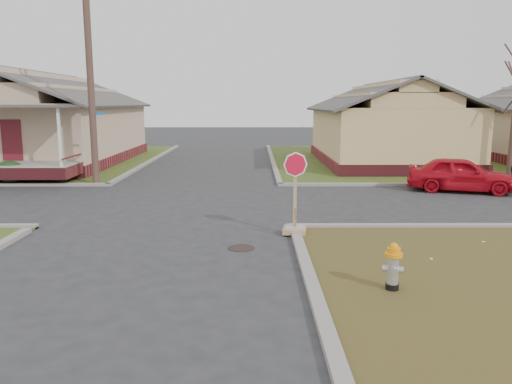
{
  "coord_description": "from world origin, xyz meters",
  "views": [
    {
      "loc": [
        2.52,
        -12.01,
        3.43
      ],
      "look_at": [
        2.56,
        1.0,
        1.1
      ],
      "focal_mm": 35.0,
      "sensor_mm": 36.0,
      "label": 1
    }
  ],
  "objects_px": {
    "fire_hydrant": "(393,264)",
    "utility_pole": "(90,72)",
    "stop_sign": "(295,216)",
    "red_sedan": "(461,174)"
  },
  "relations": [
    {
      "from": "utility_pole",
      "to": "fire_hydrant",
      "type": "bearing_deg",
      "value": -52.85
    },
    {
      "from": "fire_hydrant",
      "to": "stop_sign",
      "type": "distance_m",
      "value": 4.32
    },
    {
      "from": "red_sedan",
      "to": "stop_sign",
      "type": "bearing_deg",
      "value": 150.46
    },
    {
      "from": "utility_pole",
      "to": "fire_hydrant",
      "type": "height_order",
      "value": "utility_pole"
    },
    {
      "from": "utility_pole",
      "to": "red_sedan",
      "type": "bearing_deg",
      "value": -6.38
    },
    {
      "from": "fire_hydrant",
      "to": "utility_pole",
      "type": "bearing_deg",
      "value": 145.84
    },
    {
      "from": "stop_sign",
      "to": "utility_pole",
      "type": "bearing_deg",
      "value": 141.75
    },
    {
      "from": "red_sedan",
      "to": "fire_hydrant",
      "type": "bearing_deg",
      "value": 169.96
    },
    {
      "from": "fire_hydrant",
      "to": "red_sedan",
      "type": "bearing_deg",
      "value": 80.97
    },
    {
      "from": "fire_hydrant",
      "to": "stop_sign",
      "type": "bearing_deg",
      "value": 128.66
    }
  ]
}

